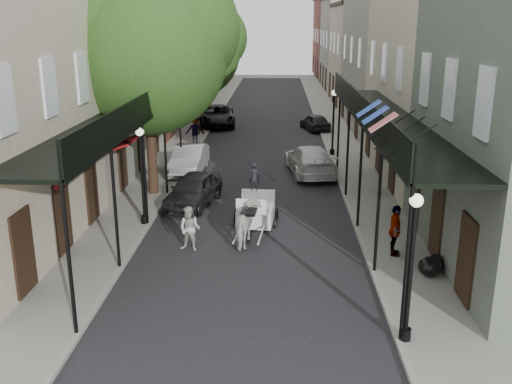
# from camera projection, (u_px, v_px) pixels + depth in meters

# --- Properties ---
(ground) EXTENTS (140.00, 140.00, 0.00)m
(ground) POSITION_uv_depth(u_px,v_px,m) (242.00, 302.00, 15.97)
(ground) COLOR gray
(ground) RESTS_ON ground
(road) EXTENTS (8.00, 90.00, 0.01)m
(road) POSITION_uv_depth(u_px,v_px,m) (262.00, 148.00, 35.10)
(road) COLOR black
(road) RESTS_ON ground
(sidewalk_left) EXTENTS (2.20, 90.00, 0.12)m
(sidewalk_left) POSITION_uv_depth(u_px,v_px,m) (182.00, 147.00, 35.27)
(sidewalk_left) COLOR gray
(sidewalk_left) RESTS_ON ground
(sidewalk_right) EXTENTS (2.20, 90.00, 0.12)m
(sidewalk_right) POSITION_uv_depth(u_px,v_px,m) (344.00, 148.00, 34.90)
(sidewalk_right) COLOR gray
(sidewalk_right) RESTS_ON ground
(building_row_left) EXTENTS (5.00, 80.00, 10.50)m
(building_row_left) POSITION_uv_depth(u_px,v_px,m) (154.00, 52.00, 43.48)
(building_row_left) COLOR #BBAE96
(building_row_left) RESTS_ON ground
(building_row_right) EXTENTS (5.00, 80.00, 10.50)m
(building_row_right) POSITION_uv_depth(u_px,v_px,m) (381.00, 53.00, 42.83)
(building_row_right) COLOR gray
(building_row_right) RESTS_ON ground
(gallery_left) EXTENTS (2.20, 18.05, 4.88)m
(gallery_left) POSITION_uv_depth(u_px,v_px,m) (127.00, 117.00, 21.66)
(gallery_left) COLOR black
(gallery_left) RESTS_ON sidewalk_left
(gallery_right) EXTENTS (2.20, 18.05, 4.88)m
(gallery_right) POSITION_uv_depth(u_px,v_px,m) (381.00, 118.00, 21.29)
(gallery_right) COLOR black
(gallery_right) RESTS_ON sidewalk_right
(tree_near) EXTENTS (7.31, 6.80, 9.63)m
(tree_near) POSITION_uv_depth(u_px,v_px,m) (157.00, 47.00, 23.99)
(tree_near) COLOR #382619
(tree_near) RESTS_ON sidewalk_left
(tree_far) EXTENTS (6.45, 6.00, 8.61)m
(tree_far) POSITION_uv_depth(u_px,v_px,m) (200.00, 48.00, 37.57)
(tree_far) COLOR #382619
(tree_far) RESTS_ON sidewalk_left
(lamppost_right_near) EXTENTS (0.32, 0.32, 3.71)m
(lamppost_right_near) POSITION_uv_depth(u_px,v_px,m) (411.00, 267.00, 13.31)
(lamppost_right_near) COLOR black
(lamppost_right_near) RESTS_ON sidewalk_right
(lamppost_left) EXTENTS (0.32, 0.32, 3.71)m
(lamppost_left) POSITION_uv_depth(u_px,v_px,m) (142.00, 174.00, 21.27)
(lamppost_left) COLOR black
(lamppost_left) RESTS_ON sidewalk_left
(lamppost_right_far) EXTENTS (0.32, 0.32, 3.71)m
(lamppost_right_far) POSITION_uv_depth(u_px,v_px,m) (333.00, 121.00, 32.44)
(lamppost_right_far) COLOR black
(lamppost_right_far) RESTS_ON sidewalk_right
(horse) EXTENTS (0.99, 1.91, 1.56)m
(horse) POSITION_uv_depth(u_px,v_px,m) (248.00, 223.00, 19.86)
(horse) COLOR beige
(horse) RESTS_ON ground
(carriage) EXTENTS (1.73, 2.40, 2.60)m
(carriage) POSITION_uv_depth(u_px,v_px,m) (257.00, 197.00, 22.09)
(carriage) COLOR black
(carriage) RESTS_ON ground
(pedestrian_walking) EXTENTS (0.88, 0.76, 1.56)m
(pedestrian_walking) POSITION_uv_depth(u_px,v_px,m) (190.00, 229.00, 19.34)
(pedestrian_walking) COLOR #ABAAA2
(pedestrian_walking) RESTS_ON ground
(pedestrian_sidewalk_left) EXTENTS (1.33, 0.94, 1.87)m
(pedestrian_sidewalk_left) POSITION_uv_depth(u_px,v_px,m) (195.00, 130.00, 35.22)
(pedestrian_sidewalk_left) COLOR gray
(pedestrian_sidewalk_left) RESTS_ON sidewalk_left
(pedestrian_sidewalk_right) EXTENTS (0.59, 1.06, 1.72)m
(pedestrian_sidewalk_right) POSITION_uv_depth(u_px,v_px,m) (395.00, 231.00, 18.62)
(pedestrian_sidewalk_right) COLOR gray
(pedestrian_sidewalk_right) RESTS_ON sidewalk_right
(car_left_near) EXTENTS (2.39, 4.28, 1.38)m
(car_left_near) POSITION_uv_depth(u_px,v_px,m) (193.00, 190.00, 24.16)
(car_left_near) COLOR black
(car_left_near) RESTS_ON ground
(car_left_mid) EXTENTS (1.61, 4.32, 1.41)m
(car_left_mid) POSITION_uv_depth(u_px,v_px,m) (189.00, 160.00, 29.29)
(car_left_mid) COLOR #A7A6AC
(car_left_mid) RESTS_ON ground
(car_left_far) EXTENTS (3.13, 5.75, 1.53)m
(car_left_far) POSITION_uv_depth(u_px,v_px,m) (217.00, 116.00, 42.41)
(car_left_far) COLOR black
(car_left_far) RESTS_ON ground
(car_right_near) EXTENTS (2.77, 5.34, 1.48)m
(car_right_near) POSITION_uv_depth(u_px,v_px,m) (310.00, 160.00, 29.05)
(car_right_near) COLOR silver
(car_right_near) RESTS_ON ground
(car_right_far) EXTENTS (2.32, 3.80, 1.21)m
(car_right_far) POSITION_uv_depth(u_px,v_px,m) (315.00, 122.00, 40.69)
(car_right_far) COLOR black
(car_right_far) RESTS_ON ground
(trash_bags) EXTENTS (0.96, 1.11, 0.60)m
(trash_bags) POSITION_uv_depth(u_px,v_px,m) (432.00, 265.00, 17.40)
(trash_bags) COLOR black
(trash_bags) RESTS_ON sidewalk_right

